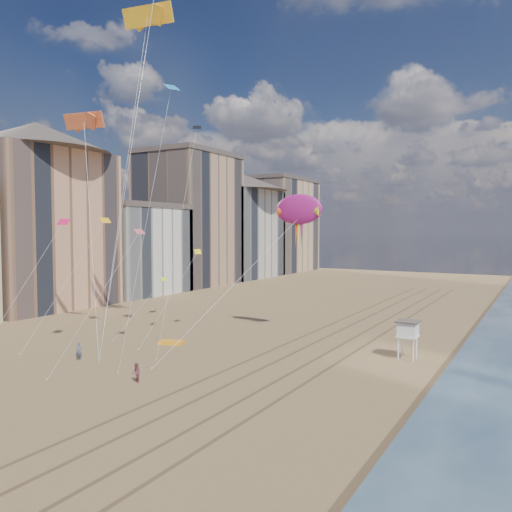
{
  "coord_description": "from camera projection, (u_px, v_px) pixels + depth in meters",
  "views": [
    {
      "loc": [
        22.31,
        -15.47,
        12.02
      ],
      "look_at": [
        -1.96,
        26.0,
        9.5
      ],
      "focal_mm": 35.0,
      "sensor_mm": 36.0,
      "label": 1
    }
  ],
  "objects": [
    {
      "name": "ground",
      "position": [
        30.0,
        467.0,
        25.22
      ],
      "size": [
        260.0,
        260.0,
        0.0
      ],
      "primitive_type": "plane",
      "color": "brown",
      "rests_on": "ground"
    },
    {
      "name": "wet_sand",
      "position": [
        506.0,
        349.0,
        50.11
      ],
      "size": [
        260.0,
        260.0,
        0.0
      ],
      "primitive_type": "plane",
      "color": "#42301E",
      "rests_on": "ground"
    },
    {
      "name": "small_kites",
      "position": [
        144.0,
        188.0,
        51.81
      ],
      "size": [
        14.23,
        15.82,
        19.93
      ],
      "color": "#D3134D",
      "rests_on": "ground"
    },
    {
      "name": "grounded_kite",
      "position": [
        171.0,
        342.0,
        52.65
      ],
      "size": [
        2.84,
        2.21,
        0.28
      ],
      "primitive_type": "cube",
      "rotation": [
        0.0,
        0.0,
        0.27
      ],
      "color": "orange",
      "rests_on": "ground"
    },
    {
      "name": "kite_flyer_a",
      "position": [
        79.0,
        351.0,
        45.94
      ],
      "size": [
        0.72,
        0.68,
        1.66
      ],
      "primitive_type": "imported",
      "rotation": [
        0.0,
        0.0,
        0.63
      ],
      "color": "#4E5165",
      "rests_on": "ground"
    },
    {
      "name": "show_kite",
      "position": [
        299.0,
        210.0,
        55.05
      ],
      "size": [
        5.25,
        9.54,
        22.91
      ],
      "color": "#921665",
      "rests_on": "ground"
    },
    {
      "name": "buildings",
      "position": [
        171.0,
        223.0,
        104.1
      ],
      "size": [
        34.72,
        131.35,
        29.0
      ],
      "color": "#C6B284",
      "rests_on": "ground"
    },
    {
      "name": "tracks",
      "position": [
        315.0,
        350.0,
        49.79
      ],
      "size": [
        7.68,
        120.0,
        0.01
      ],
      "color": "brown",
      "rests_on": "ground"
    },
    {
      "name": "parafoils",
      "position": [
        137.0,
        20.0,
        49.1
      ],
      "size": [
        15.97,
        4.56,
        15.26
      ],
      "color": "black",
      "rests_on": "ground"
    },
    {
      "name": "kite_flyer_b",
      "position": [
        136.0,
        373.0,
        39.2
      ],
      "size": [
        0.97,
        0.91,
        1.59
      ],
      "primitive_type": "imported",
      "rotation": [
        0.0,
        0.0,
        -0.53
      ],
      "color": "#8D4750",
      "rests_on": "ground"
    },
    {
      "name": "lifeguard_stand",
      "position": [
        408.0,
        330.0,
        46.05
      ],
      "size": [
        2.02,
        2.02,
        3.64
      ],
      "color": "silver",
      "rests_on": "ground"
    }
  ]
}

